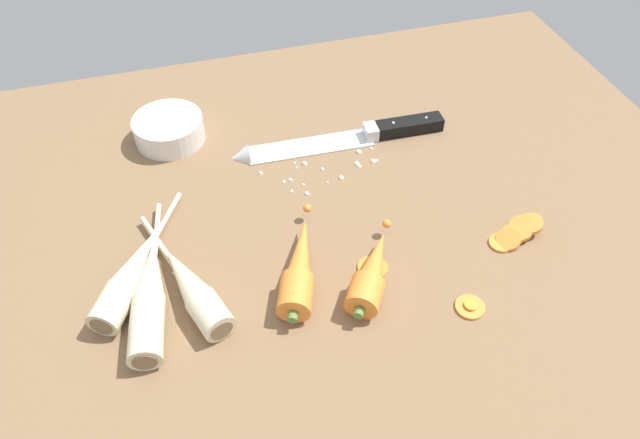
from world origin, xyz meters
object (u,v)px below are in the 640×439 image
parsnip_mid_right (147,315)px  carrot_slice_stray_near (373,267)px  prep_bowl (169,129)px  whole_carrot_second (372,272)px  chefs_knife (336,140)px  carrot_slice_stack (516,233)px  carrot_slice_stray_mid (470,306)px  parsnip_front (150,285)px  parsnip_mid_left (192,288)px  parsnip_back (130,276)px  whole_carrot (299,267)px

parsnip_mid_right → carrot_slice_stray_near: (28.55, 0.61, -1.62)cm
prep_bowl → whole_carrot_second: bearing=-59.8°
carrot_slice_stray_near → prep_bowl: (-22.14, 34.16, 1.79)cm
chefs_knife → carrot_slice_stack: size_ratio=4.34×
parsnip_mid_right → carrot_slice_stray_mid: 38.93cm
carrot_slice_stack → carrot_slice_stray_near: carrot_slice_stack is taller
whole_carrot_second → carrot_slice_stray_mid: (10.40, -7.10, -1.74)cm
parsnip_front → parsnip_mid_right: 4.40cm
whole_carrot_second → parsnip_mid_right: (-27.54, 1.47, -0.12)cm
parsnip_mid_left → parsnip_back: (-7.21, 4.08, -0.00)cm
parsnip_front → parsnip_mid_left: size_ratio=0.99×
carrot_slice_stray_near → prep_bowl: size_ratio=0.36×
whole_carrot_second → prep_bowl: bearing=120.2°
parsnip_front → carrot_slice_stack: parsnip_front is taller
prep_bowl → parsnip_front: bearing=-100.5°
carrot_slice_stray_near → chefs_knife: bearing=83.4°
carrot_slice_stack → chefs_knife: bearing=123.5°
parsnip_back → carrot_slice_stray_near: size_ratio=5.52×
parsnip_front → prep_bowl: same height
parsnip_back → carrot_slice_stray_mid: bearing=-20.9°
carrot_slice_stack → carrot_slice_stray_near: bearing=179.1°
whole_carrot_second → carrot_slice_stray_mid: whole_carrot_second is taller
parsnip_front → parsnip_mid_right: same height
parsnip_mid_left → carrot_slice_stack: size_ratio=2.79×
whole_carrot → parsnip_back: 21.13cm
whole_carrot_second → parsnip_front: (-26.78, 5.81, -0.12)cm
carrot_slice_stack → parsnip_mid_right: bearing=-179.7°
chefs_knife → carrot_slice_stack: 31.40cm
parsnip_front → parsnip_back: size_ratio=1.02×
chefs_knife → parsnip_mid_left: 35.37cm
whole_carrot_second → prep_bowl: size_ratio=1.27×
whole_carrot_second → carrot_slice_stack: (21.34, 1.76, -1.15)cm
parsnip_back → prep_bowl: same height
whole_carrot_second → carrot_slice_stray_near: 2.90cm
carrot_slice_stray_mid → prep_bowl: prep_bowl is taller
whole_carrot → parsnip_back: size_ratio=0.83×
whole_carrot_second → parsnip_mid_right: bearing=176.9°
parsnip_mid_left → carrot_slice_stack: (43.22, -2.13, -1.03)cm
whole_carrot → parsnip_mid_right: bearing=-174.5°
parsnip_mid_right → prep_bowl: bearing=79.6°
whole_carrot → prep_bowl: bearing=111.0°
chefs_knife → carrot_slice_stray_near: bearing=-96.6°
parsnip_back → prep_bowl: size_ratio=1.98×
whole_carrot_second → parsnip_front: whole_carrot_second is taller
chefs_knife → whole_carrot: (-12.50, -24.62, 1.45)cm
whole_carrot → parsnip_mid_left: 13.42cm
parsnip_back → carrot_slice_stray_mid: size_ratio=5.92×
carrot_slice_stray_mid → parsnip_mid_right: bearing=167.3°
whole_carrot_second → parsnip_mid_right: 27.58cm
parsnip_mid_right → carrot_slice_stray_near: parsnip_mid_right is taller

